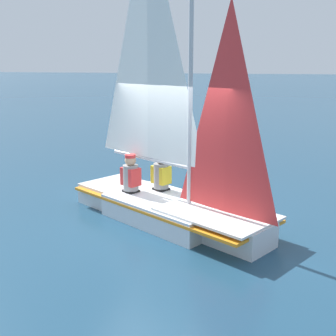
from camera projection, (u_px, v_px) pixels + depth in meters
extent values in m
plane|color=navy|center=(168.00, 220.00, 7.93)|extent=(260.00, 260.00, 0.00)
cube|color=silver|center=(168.00, 210.00, 7.88)|extent=(2.22, 2.66, 0.42)
cube|color=silver|center=(240.00, 234.00, 6.77)|extent=(1.09, 1.19, 0.42)
cube|color=silver|center=(114.00, 192.00, 8.99)|extent=(1.46, 1.37, 0.42)
cube|color=orange|center=(168.00, 203.00, 7.85)|extent=(3.00, 4.29, 0.05)
cube|color=silver|center=(217.00, 213.00, 7.04)|extent=(1.94, 2.24, 0.04)
cylinder|color=#B7B7BC|center=(191.00, 54.00, 6.85)|extent=(0.08, 0.08, 5.20)
cylinder|color=#B7B7BC|center=(149.00, 159.00, 8.01)|extent=(0.94, 1.88, 0.07)
pyramid|color=white|center=(148.00, 38.00, 7.48)|extent=(0.88, 1.78, 4.35)
pyramid|color=red|center=(228.00, 110.00, 6.52)|extent=(0.65, 1.30, 3.32)
cube|color=black|center=(99.00, 190.00, 9.37)|extent=(0.06, 0.09, 0.29)
cube|color=black|center=(161.00, 199.00, 8.47)|extent=(0.34, 0.36, 0.45)
cylinder|color=gray|center=(161.00, 176.00, 8.36)|extent=(0.40, 0.40, 0.50)
cube|color=yellow|center=(161.00, 175.00, 8.35)|extent=(0.38, 0.42, 0.35)
sphere|color=brown|center=(161.00, 159.00, 8.27)|extent=(0.22, 0.22, 0.22)
cylinder|color=white|center=(161.00, 155.00, 8.25)|extent=(0.28, 0.28, 0.06)
cube|color=black|center=(131.00, 201.00, 8.34)|extent=(0.34, 0.36, 0.45)
cylinder|color=gray|center=(131.00, 178.00, 8.22)|extent=(0.40, 0.40, 0.50)
cube|color=red|center=(131.00, 176.00, 8.22)|extent=(0.38, 0.42, 0.35)
sphere|color=tan|center=(130.00, 160.00, 8.14)|extent=(0.22, 0.22, 0.22)
cylinder|color=red|center=(130.00, 156.00, 8.12)|extent=(0.28, 0.28, 0.06)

